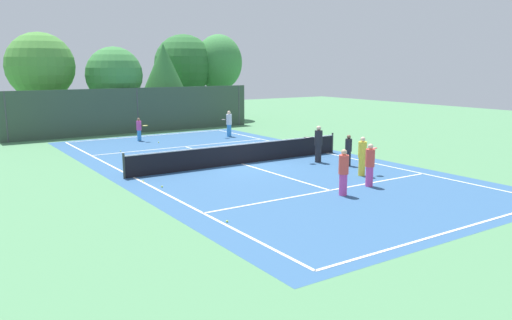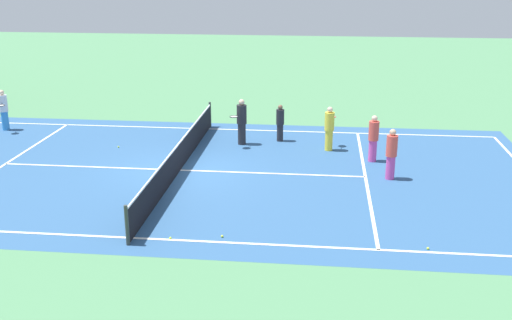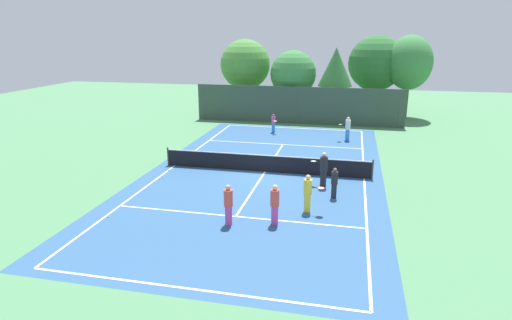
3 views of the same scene
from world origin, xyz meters
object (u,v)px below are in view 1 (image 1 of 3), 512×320
Objects in this scene: player_4 at (348,150)px; tennis_ball_6 at (227,221)px; tennis_ball_0 at (143,181)px; tennis_ball_2 at (224,163)px; player_6 at (362,156)px; player_1 at (318,144)px; tennis_ball_4 at (162,187)px; player_3 at (343,172)px; tennis_ball_5 at (159,142)px; player_2 at (229,123)px; tennis_ball_1 at (121,151)px; tennis_ball_3 at (249,150)px; player_5 at (370,165)px; player_0 at (139,129)px.

player_4 is 10.37m from tennis_ball_6.
tennis_ball_0 and tennis_ball_2 have the same top height.
player_6 is at bearing -26.35° from tennis_ball_0.
player_1 reaches higher than tennis_ball_2.
player_4 is at bearing -67.00° from player_1.
tennis_ball_4 is (-4.52, -2.87, 0.00)m from tennis_ball_2.
player_1 is at bearing 57.58° from player_3.
tennis_ball_5 is at bearing 74.18° from tennis_ball_6.
player_2 reaches higher than tennis_ball_0.
tennis_ball_0 and tennis_ball_1 have the same top height.
player_4 is at bearing -68.34° from tennis_ball_5.
player_3 reaches higher than tennis_ball_0.
tennis_ball_1 and tennis_ball_4 have the same top height.
player_6 reaches higher than tennis_ball_3.
player_4 is 2.23m from player_6.
player_6 is 8.69m from tennis_ball_6.
player_1 is 8.92m from tennis_ball_0.
tennis_ball_2 is at bearing 94.38° from player_3.
tennis_ball_2 is at bearing -63.93° from tennis_ball_1.
tennis_ball_1 is 1.00× the size of tennis_ball_5.
tennis_ball_4 is (-1.44, -9.16, 0.00)m from tennis_ball_1.
player_2 reaches higher than player_3.
tennis_ball_3 is at bearing -31.83° from tennis_ball_1.
player_1 is 4.74m from tennis_ball_2.
player_5 reaches higher than tennis_ball_3.
player_1 is 1.62m from player_4.
player_0 is 14.40m from player_4.
player_5 is 7.71m from tennis_ball_2.
player_4 is at bearing -68.02° from player_0.
tennis_ball_2 and tennis_ball_5 have the same top height.
tennis_ball_3 is at bearing 86.34° from player_5.
player_4 reaches higher than player_0.
tennis_ball_6 is at bearing -119.63° from tennis_ball_2.
tennis_ball_6 is (-7.09, -0.91, -0.85)m from player_5.
player_6 is 9.42m from tennis_ball_0.
player_0 is at bearing 54.44° from tennis_ball_1.
tennis_ball_3 is (-0.57, 8.17, -0.85)m from player_6.
player_0 reaches higher than tennis_ball_3.
player_3 is 26.22× the size of tennis_ball_2.
tennis_ball_5 is (-3.09, 5.67, 0.00)m from tennis_ball_3.
tennis_ball_2 is (4.78, 1.53, 0.00)m from tennis_ball_0.
player_4 reaches higher than tennis_ball_1.
player_5 is 9.80m from tennis_ball_3.
tennis_ball_3 is (-1.63, 6.21, -0.73)m from player_4.
player_5 reaches higher than tennis_ball_1.
player_4 reaches higher than tennis_ball_3.
tennis_ball_5 is 1.00× the size of tennis_ball_6.
player_1 is at bearing 82.86° from player_6.
player_3 is (-4.49, -15.87, -0.02)m from player_2.
player_3 is at bearing -85.62° from tennis_ball_2.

